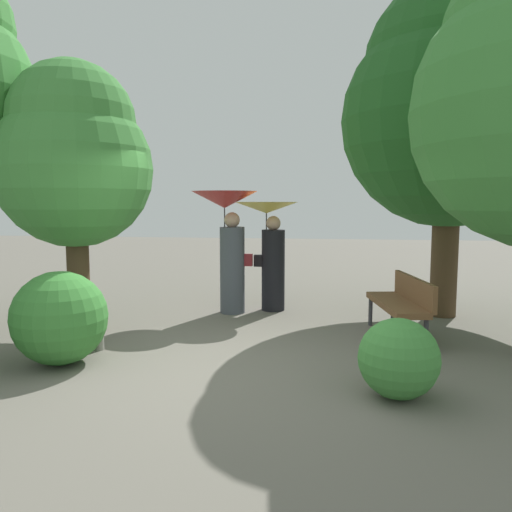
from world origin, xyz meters
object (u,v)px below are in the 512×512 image
person_left (228,230)px  path_marker_post (98,323)px  person_right (270,238)px  park_bench (402,301)px  tree_near_left (74,156)px  tree_near_right (451,102)px

person_left → path_marker_post: (-1.19, -2.32, -1.05)m
person_right → path_marker_post: 3.32m
person_left → park_bench: bearing=-121.0°
tree_near_left → path_marker_post: 2.34m
person_right → park_bench: person_right is taller
park_bench → path_marker_post: 4.01m
person_left → park_bench: size_ratio=1.30×
tree_near_left → tree_near_right: tree_near_right is taller
park_bench → path_marker_post: park_bench is taller
person_right → park_bench: (1.99, -1.47, -0.72)m
tree_near_right → path_marker_post: (-4.69, -2.58, -3.06)m
person_left → tree_near_left: (-1.82, -1.59, 1.09)m
park_bench → path_marker_post: (-3.84, -1.14, -0.17)m
person_left → park_bench: person_left is taller
person_right → person_left: bearing=106.6°
park_bench → tree_near_right: bearing=139.6°
tree_near_left → person_right: bearing=37.2°
park_bench → tree_near_right: (0.86, 1.45, 2.88)m
person_left → path_marker_post: person_left is taller
tree_near_left → tree_near_right: (5.32, 1.86, 0.92)m
tree_near_right → person_right: bearing=179.5°
path_marker_post → tree_near_right: bearing=28.8°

